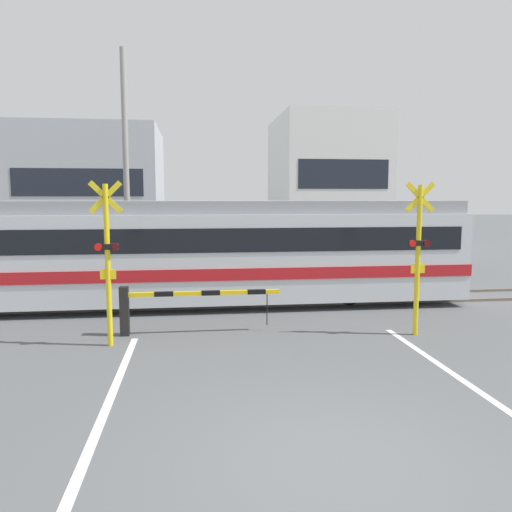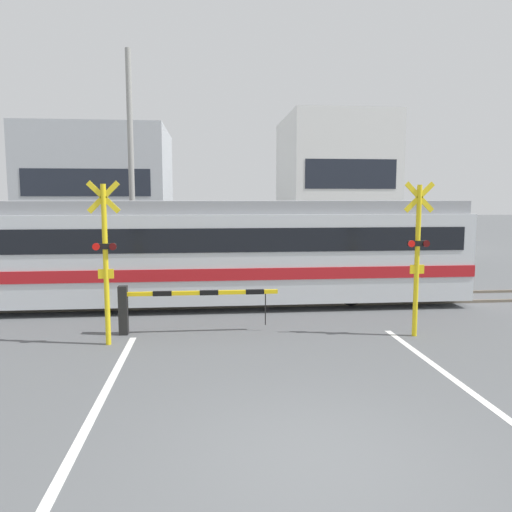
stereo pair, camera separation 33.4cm
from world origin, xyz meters
TOP-DOWN VIEW (x-y plane):
  - ground_plane at (0.00, 0.00)m, footprint 160.00×160.00m
  - rail_track_near at (0.00, 8.41)m, footprint 50.00×0.10m
  - rail_track_far at (0.00, 9.85)m, footprint 50.00×0.10m
  - road_stripe_left at (-2.93, 0.80)m, footprint 0.14×9.59m
  - commuter_train at (-2.49, 9.13)m, footprint 17.32×3.06m
  - crossing_barrier_near at (-2.28, 5.89)m, footprint 3.64×0.20m
  - crossing_barrier_far at (2.28, 11.82)m, footprint 3.64×0.20m
  - crossing_signal_left at (-3.38, 5.13)m, footprint 0.68×0.15m
  - crossing_signal_right at (3.38, 5.13)m, footprint 0.68×0.15m
  - pedestrian at (-1.02, 15.04)m, footprint 0.38×0.22m
  - building_left_of_street at (-7.43, 25.06)m, footprint 7.79×7.80m
  - building_right_of_street at (6.54, 25.06)m, footprint 6.01×7.80m
  - utility_pole_streetside at (-4.13, 14.32)m, footprint 0.22×0.22m

SIDE VIEW (x-z plane):
  - ground_plane at x=0.00m, z-range 0.00..0.00m
  - road_stripe_left at x=-2.93m, z-range 0.00..0.01m
  - rail_track_near at x=0.00m, z-range 0.00..0.08m
  - rail_track_far at x=0.00m, z-range 0.00..0.08m
  - crossing_barrier_near at x=-2.28m, z-range 0.18..1.30m
  - crossing_barrier_far at x=2.28m, z-range 0.18..1.30m
  - pedestrian at x=-1.02m, z-range 0.11..1.71m
  - commuter_train at x=-2.49m, z-range 0.11..3.13m
  - crossing_signal_left at x=-3.38m, z-range 0.18..3.64m
  - crossing_signal_right at x=3.38m, z-range 0.18..3.64m
  - building_left_of_street at x=-7.43m, z-range 0.00..7.06m
  - building_right_of_street at x=6.54m, z-range 0.00..7.96m
  - utility_pole_streetside at x=-4.13m, z-range 0.00..8.67m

